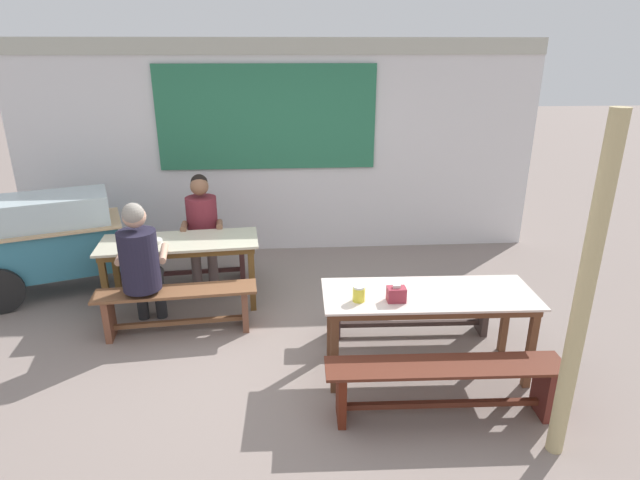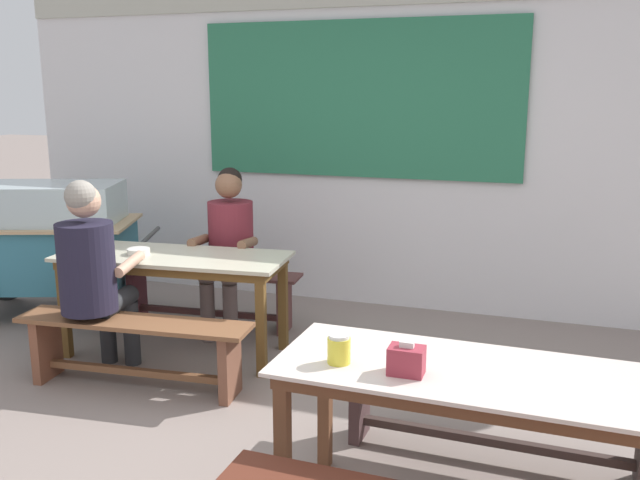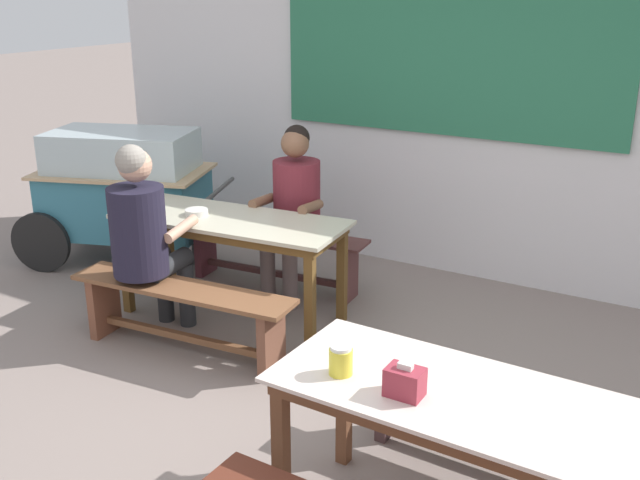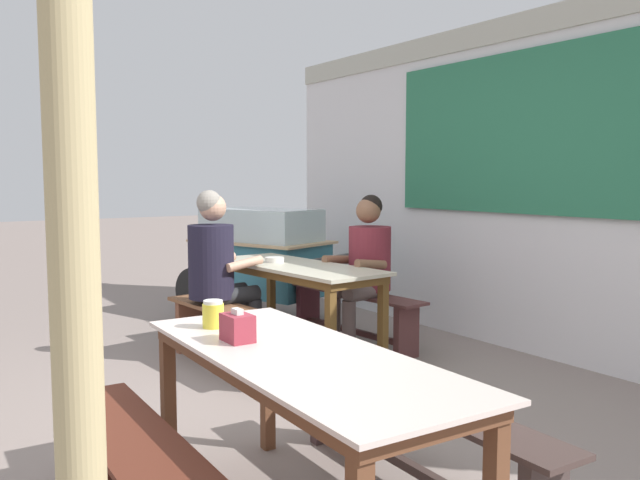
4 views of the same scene
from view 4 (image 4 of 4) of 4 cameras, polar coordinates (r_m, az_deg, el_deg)
name	(u,v)px [view 4 (image 4 of 4)]	position (r m, az deg, el deg)	size (l,w,h in m)	color
ground_plane	(245,419)	(4.05, -6.51, -15.14)	(40.00, 40.00, 0.00)	gray
backdrop_wall	(541,176)	(5.52, 18.56, 5.30)	(6.73, 0.23, 2.72)	silver
dining_table_far	(297,275)	(5.26, -2.03, -3.01)	(1.66, 0.77, 0.73)	beige
dining_table_near	(299,372)	(2.66, -1.80, -11.30)	(1.75, 0.70, 0.73)	beige
bench_far_back	(353,310)	(5.69, 2.87, -6.03)	(1.52, 0.41, 0.45)	brown
bench_far_front	(232,328)	(4.99, -7.62, -7.56)	(1.54, 0.44, 0.45)	brown
bench_near_back	(415,429)	(3.11, 8.22, -15.85)	(1.66, 0.29, 0.45)	#41312D
food_cart	(260,254)	(6.73, -5.21, -1.20)	(1.84, 1.29, 1.11)	teal
person_center_facing	(365,262)	(5.43, 3.89, -1.89)	(0.49, 0.55, 1.28)	#6C5A58
person_left_back_turned	(218,264)	(5.19, -8.83, -2.04)	(0.49, 0.58, 1.33)	#28292C
tissue_box	(237,327)	(2.82, -7.14, -7.50)	(0.14, 0.10, 0.14)	#9A2E3C
condiment_jar	(213,314)	(3.09, -9.21, -6.35)	(0.10, 0.10, 0.13)	yellow
soup_bowl	(274,260)	(5.41, -3.95, -1.70)	(0.16, 0.16, 0.04)	silver
wooden_support_post	(75,297)	(1.56, -20.38, -4.65)	(0.11, 0.11, 2.31)	tan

